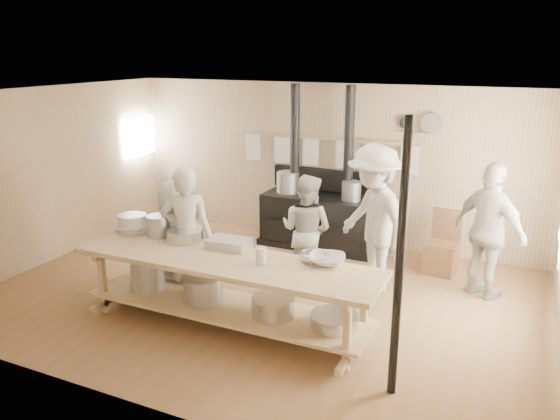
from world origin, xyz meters
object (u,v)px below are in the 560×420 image
(stove, at_px, (319,215))
(cook_by_window, at_px, (374,220))
(cook_center, at_px, (175,237))
(chair, at_px, (441,255))
(roasting_pan, at_px, (229,243))
(cook_left, at_px, (306,230))
(cook_far_left, at_px, (187,235))
(cook_right, at_px, (489,231))
(prep_table, at_px, (225,285))

(stove, height_order, cook_by_window, stove)
(cook_center, relative_size, chair, 1.69)
(roasting_pan, bearing_deg, stove, 87.31)
(cook_left, relative_size, cook_center, 1.00)
(cook_by_window, bearing_deg, stove, 174.66)
(cook_far_left, bearing_deg, roasting_pan, 151.85)
(cook_left, bearing_deg, cook_right, -159.82)
(cook_center, bearing_deg, cook_by_window, -138.75)
(cook_far_left, xyz_separation_m, cook_left, (1.15, 1.13, -0.11))
(cook_by_window, bearing_deg, chair, 95.87)
(stove, bearing_deg, prep_table, -90.04)
(prep_table, height_order, cook_right, cook_right)
(cook_left, distance_m, cook_right, 2.34)
(cook_by_window, height_order, roasting_pan, cook_by_window)
(prep_table, relative_size, cook_far_left, 2.04)
(cook_right, bearing_deg, cook_center, 55.66)
(chair, bearing_deg, cook_left, -137.49)
(cook_left, distance_m, chair, 2.07)
(stove, height_order, prep_table, stove)
(stove, xyz_separation_m, chair, (2.01, -0.31, -0.25))
(cook_left, xyz_separation_m, cook_by_window, (0.88, 0.13, 0.22))
(stove, relative_size, cook_center, 1.69)
(cook_far_left, distance_m, chair, 3.66)
(prep_table, height_order, chair, chair)
(stove, xyz_separation_m, cook_by_window, (1.26, -1.35, 0.47))
(cook_center, height_order, roasting_pan, cook_center)
(cook_left, relative_size, chair, 1.69)
(stove, relative_size, cook_far_left, 1.47)
(stove, bearing_deg, cook_far_left, -106.52)
(cook_left, xyz_separation_m, cook_center, (-1.44, -0.98, 0.00))
(cook_by_window, distance_m, roasting_pan, 1.93)
(prep_table, bearing_deg, chair, 53.41)
(cook_left, bearing_deg, cook_far_left, 50.16)
(cook_right, bearing_deg, roasting_pan, 65.72)
(cook_far_left, xyz_separation_m, cook_center, (-0.29, 0.15, -0.11))
(cook_right, distance_m, cook_by_window, 1.46)
(prep_table, relative_size, chair, 3.95)
(cook_far_left, xyz_separation_m, chair, (2.78, 2.29, -0.61))
(cook_far_left, bearing_deg, chair, -161.29)
(prep_table, relative_size, cook_by_window, 1.82)
(cook_center, distance_m, chair, 3.78)
(stove, bearing_deg, cook_center, -113.42)
(stove, distance_m, cook_right, 2.81)
(cook_far_left, bearing_deg, cook_center, -47.48)
(stove, height_order, cook_right, stove)
(cook_right, bearing_deg, chair, -9.98)
(stove, relative_size, prep_table, 0.72)
(cook_by_window, relative_size, roasting_pan, 4.08)
(cook_left, distance_m, cook_center, 1.74)
(cook_right, relative_size, roasting_pan, 3.67)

